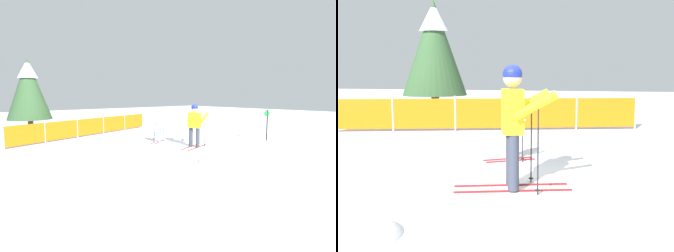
% 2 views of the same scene
% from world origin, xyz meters
% --- Properties ---
extents(ground_plane, '(60.00, 60.00, 0.00)m').
position_xyz_m(ground_plane, '(0.00, 0.00, 0.00)').
color(ground_plane, white).
extents(skier_adult, '(1.67, 0.93, 1.74)m').
position_xyz_m(skier_adult, '(0.14, -0.12, 1.04)').
color(skier_adult, maroon).
rests_on(skier_adult, ground_plane).
extents(skier_child, '(0.93, 0.68, 1.01)m').
position_xyz_m(skier_child, '(-0.33, 1.74, 0.58)').
color(skier_child, maroon).
rests_on(skier_child, ground_plane).
extents(safety_fence, '(8.20, 2.49, 0.98)m').
position_xyz_m(safety_fence, '(-1.80, 5.44, 0.49)').
color(safety_fence, gray).
rests_on(safety_fence, ground_plane).
extents(conifer_far, '(2.15, 2.15, 3.99)m').
position_xyz_m(conifer_far, '(-4.16, 7.56, 2.47)').
color(conifer_far, '#4C3823').
rests_on(conifer_far, ground_plane).
extents(trail_marker, '(0.26, 0.14, 1.43)m').
position_xyz_m(trail_marker, '(3.77, -1.22, 0.88)').
color(trail_marker, black).
rests_on(trail_marker, ground_plane).
extents(snow_mound, '(1.05, 0.90, 0.42)m').
position_xyz_m(snow_mound, '(-1.14, -2.18, 0.00)').
color(snow_mound, white).
rests_on(snow_mound, ground_plane).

